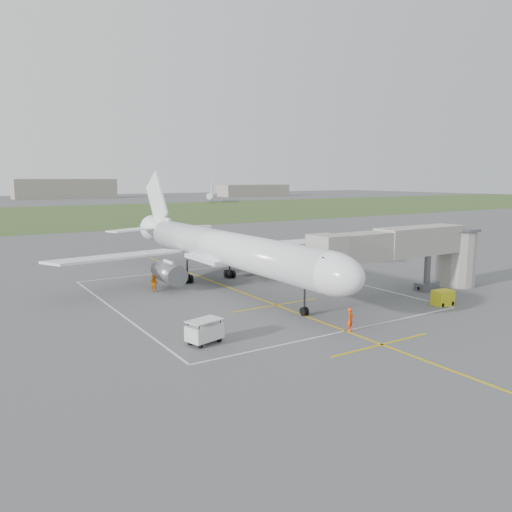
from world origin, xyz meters
TOP-DOWN VIEW (x-y plane):
  - ground at (0.00, 0.00)m, footprint 700.00×700.00m
  - grass_strip at (0.00, 130.00)m, footprint 700.00×120.00m
  - apron_markings at (0.00, -5.82)m, footprint 28.20×60.00m
  - airliner at (-0.00, 0.75)m, footprint 38.93×46.75m
  - jet_bridge at (15.72, -13.50)m, footprint 23.40×5.00m
  - gpu_unit at (13.90, -18.77)m, footprint 2.07×1.53m
  - baggage_cart at (-11.15, -16.58)m, footprint 2.98×2.24m
  - ramp_worker_nose at (0.36, -20.14)m, footprint 0.84×0.74m
  - ramp_worker_wing at (-7.95, 2.23)m, footprint 1.07×1.16m
  - distant_aircraft at (4.75, 167.29)m, footprint 195.97×73.17m

SIDE VIEW (x-z plane):
  - ground at x=0.00m, z-range 0.00..0.00m
  - apron_markings at x=0.00m, z-range 0.00..0.01m
  - grass_strip at x=0.00m, z-range 0.00..0.02m
  - gpu_unit at x=13.90m, z-range -0.01..1.48m
  - baggage_cart at x=-11.15m, z-range 0.02..1.87m
  - ramp_worker_wing at x=-7.95m, z-range 0.00..1.91m
  - ramp_worker_nose at x=0.36m, z-range 0.00..1.94m
  - distant_aircraft at x=4.75m, z-range -0.84..8.01m
  - airliner at x=0.00m, z-range -2.37..11.15m
  - jet_bridge at x=15.72m, z-range 1.14..8.34m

